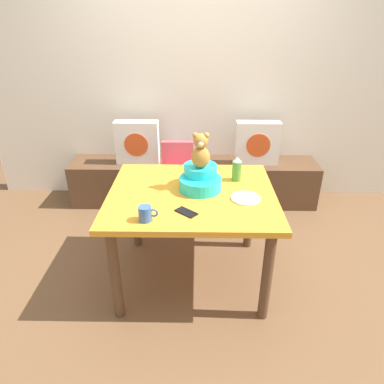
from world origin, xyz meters
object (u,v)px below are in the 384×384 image
(book_stack, at_px, (181,158))
(coffee_mug, at_px, (145,214))
(pillow_floral_right, at_px, (257,143))
(highchair, at_px, (177,173))
(dinner_plate_near, at_px, (246,198))
(ketchup_bottle, at_px, (237,169))
(pillow_floral_left, at_px, (137,143))
(teddy_bear, at_px, (201,151))
(infant_seat_teal, at_px, (200,179))
(cell_phone, at_px, (186,212))
(dining_table, at_px, (192,205))

(book_stack, height_order, coffee_mug, coffee_mug)
(pillow_floral_right, height_order, highchair, pillow_floral_right)
(book_stack, height_order, dinner_plate_near, dinner_plate_near)
(highchair, relative_size, ketchup_bottle, 4.27)
(pillow_floral_left, relative_size, teddy_bear, 1.76)
(infant_seat_teal, xyz_separation_m, cell_phone, (-0.09, -0.35, -0.07))
(pillow_floral_left, xyz_separation_m, pillow_floral_right, (1.23, 0.00, 0.00))
(pillow_floral_left, relative_size, cell_phone, 3.06)
(ketchup_bottle, bearing_deg, book_stack, 113.96)
(ketchup_bottle, bearing_deg, cell_phone, -126.26)
(highchair, bearing_deg, infant_seat_teal, -74.24)
(pillow_floral_right, bearing_deg, book_stack, 178.47)
(teddy_bear, distance_m, ketchup_bottle, 0.36)
(pillow_floral_left, height_order, dining_table, pillow_floral_left)
(infant_seat_teal, xyz_separation_m, teddy_bear, (0.00, -0.00, 0.21))
(dining_table, relative_size, cell_phone, 8.05)
(dinner_plate_near, distance_m, cell_phone, 0.44)
(dining_table, relative_size, coffee_mug, 9.66)
(book_stack, bearing_deg, coffee_mug, -94.70)
(ketchup_bottle, bearing_deg, infant_seat_teal, -152.71)
(ketchup_bottle, bearing_deg, highchair, 128.30)
(infant_seat_teal, bearing_deg, dining_table, -132.30)
(dining_table, height_order, teddy_bear, teddy_bear)
(highchair, relative_size, infant_seat_teal, 2.39)
(book_stack, xyz_separation_m, coffee_mug, (-0.13, -1.63, 0.28))
(infant_seat_teal, xyz_separation_m, dinner_plate_near, (0.30, -0.16, -0.07))
(highchair, height_order, ketchup_bottle, ketchup_bottle)
(infant_seat_teal, bearing_deg, book_stack, 99.34)
(infant_seat_teal, height_order, dinner_plate_near, infant_seat_teal)
(pillow_floral_right, xyz_separation_m, coffee_mug, (-0.92, -1.61, 0.11))
(ketchup_bottle, relative_size, dinner_plate_near, 0.92)
(coffee_mug, bearing_deg, pillow_floral_right, 60.31)
(highchair, height_order, infant_seat_teal, infant_seat_teal)
(dining_table, height_order, dinner_plate_near, dinner_plate_near)
(pillow_floral_right, distance_m, dining_table, 1.39)
(pillow_floral_right, bearing_deg, coffee_mug, -119.69)
(pillow_floral_left, xyz_separation_m, cell_phone, (0.55, -1.51, 0.06))
(cell_phone, bearing_deg, dinner_plate_near, -23.39)
(pillow_floral_left, bearing_deg, pillow_floral_right, 0.00)
(book_stack, relative_size, dining_table, 0.17)
(dinner_plate_near, bearing_deg, infant_seat_teal, 152.22)
(book_stack, height_order, teddy_bear, teddy_bear)
(dining_table, xyz_separation_m, coffee_mug, (-0.27, -0.38, 0.15))
(pillow_floral_left, xyz_separation_m, ketchup_bottle, (0.91, -1.03, 0.15))
(highchair, bearing_deg, ketchup_bottle, -51.70)
(pillow_floral_left, xyz_separation_m, book_stack, (0.45, 0.02, -0.17))
(ketchup_bottle, bearing_deg, teddy_bear, -152.62)
(coffee_mug, xyz_separation_m, dinner_plate_near, (0.63, 0.28, -0.04))
(cell_phone, bearing_deg, highchair, 47.21)
(dining_table, relative_size, highchair, 1.47)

